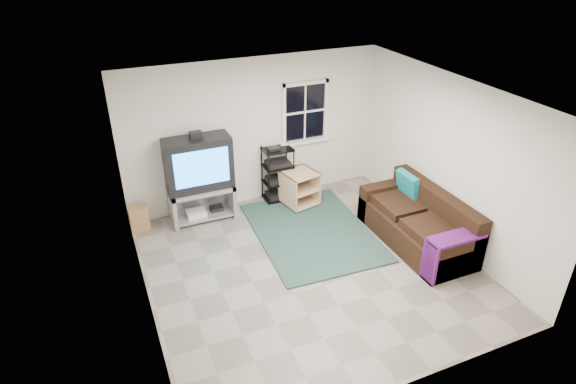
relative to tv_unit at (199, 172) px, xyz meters
name	(u,v)px	position (x,y,z in m)	size (l,w,h in m)	color
room	(305,116)	(2.04, 0.26, 0.61)	(4.60, 4.62, 4.60)	gray
tv_unit	(199,172)	(0.00, 0.00, 0.00)	(1.08, 0.54, 1.59)	#95959D
av_rack	(278,177)	(1.43, 0.08, -0.42)	(0.52, 0.38, 1.05)	black
side_table_left	(298,187)	(1.70, -0.22, -0.52)	(0.65, 0.65, 0.65)	#D6AF84
side_table_right	(293,182)	(1.72, 0.05, -0.56)	(0.49, 0.52, 0.56)	#D6AF84
sofa	(419,224)	(2.95, -2.07, -0.54)	(0.91, 2.05, 0.94)	black
shag_rug	(312,231)	(1.53, -1.17, -0.86)	(1.78, 2.45, 0.03)	#332216
paper_bag	(139,219)	(-1.06, 0.01, -0.65)	(0.30, 0.20, 0.44)	#9A7645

